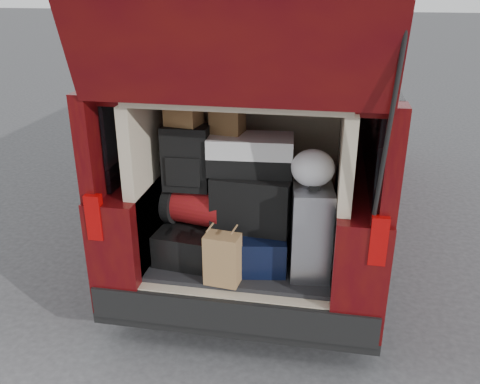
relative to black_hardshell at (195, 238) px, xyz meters
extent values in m
plane|color=#353538|center=(0.36, -0.15, -0.67)|extent=(80.00, 80.00, 0.00)
cylinder|color=black|center=(-0.46, 0.25, -0.35)|extent=(0.24, 0.64, 0.64)
cylinder|color=black|center=(1.18, 0.25, -0.35)|extent=(0.24, 0.64, 0.64)
cylinder|color=black|center=(-0.46, 3.55, -0.35)|extent=(0.24, 0.64, 0.64)
cylinder|color=black|center=(1.18, 3.55, -0.35)|extent=(0.24, 0.64, 0.64)
cube|color=black|center=(0.36, 1.92, -0.41)|extent=(1.90, 4.85, 0.08)
cube|color=#45040B|center=(-0.43, 1.92, 0.03)|extent=(0.33, 4.85, 0.80)
cube|color=#45040B|center=(1.14, 1.92, 0.03)|extent=(0.33, 4.85, 0.80)
cube|color=#45040B|center=(0.36, 1.92, 1.06)|extent=(1.82, 4.46, 0.10)
cube|color=black|center=(-0.52, 1.82, 0.77)|extent=(0.12, 4.25, 0.68)
cube|color=black|center=(1.24, 1.82, 0.77)|extent=(0.12, 4.25, 0.68)
cube|color=black|center=(0.36, -0.44, -0.27)|extent=(1.86, 0.16, 0.22)
cube|color=#990505|center=(-0.50, -0.48, 0.35)|extent=(0.10, 0.06, 0.30)
cube|color=#990505|center=(1.22, -0.48, 0.35)|extent=(0.10, 0.06, 0.30)
cube|color=black|center=(0.36, 0.12, -0.15)|extent=(1.24, 1.05, 0.06)
cube|color=tan|center=(-0.30, 0.12, 0.46)|extent=(0.08, 1.05, 1.15)
cube|color=tan|center=(1.02, 0.12, 0.46)|extent=(0.08, 1.05, 1.15)
cube|color=tan|center=(0.36, 0.68, 0.46)|extent=(1.34, 0.06, 1.15)
cube|color=tan|center=(0.36, 0.12, 1.06)|extent=(1.34, 1.05, 0.06)
cube|color=#45040B|center=(0.36, -0.61, 1.59)|extent=(1.75, 0.38, 1.02)
cylinder|color=black|center=(1.20, -0.55, 0.98)|extent=(0.02, 0.90, 0.76)
cube|color=black|center=(0.36, 0.12, -0.39)|extent=(1.24, 1.05, 0.55)
cube|color=black|center=(0.00, 0.00, 0.00)|extent=(0.48, 0.62, 0.23)
cube|color=black|center=(0.41, -0.01, 0.01)|extent=(0.55, 0.64, 0.25)
cube|color=silver|center=(0.82, -0.08, 0.19)|extent=(0.31, 0.44, 0.62)
cube|color=#AE764E|center=(0.28, -0.35, 0.06)|extent=(0.24, 0.17, 0.34)
cube|color=maroon|center=(0.02, 0.02, 0.25)|extent=(0.46, 0.35, 0.27)
cube|color=black|center=(0.42, 0.00, 0.33)|extent=(0.55, 0.36, 0.38)
cube|color=black|center=(-0.04, 0.00, 0.61)|extent=(0.32, 0.20, 0.44)
cube|color=silver|center=(0.39, 0.05, 0.64)|extent=(0.58, 0.33, 0.25)
cube|color=brown|center=(-0.05, 0.02, 0.93)|extent=(0.24, 0.21, 0.19)
cube|color=brown|center=(0.23, 0.11, 0.87)|extent=(0.23, 0.20, 0.21)
ellipsoid|color=white|center=(0.81, -0.09, 0.62)|extent=(0.28, 0.26, 0.24)
camera|label=1|loc=(0.90, -3.13, 1.73)|focal=38.00mm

